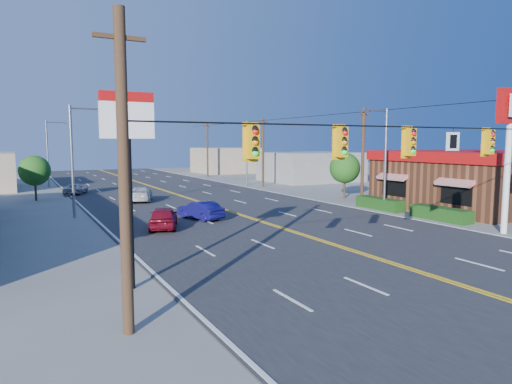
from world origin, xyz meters
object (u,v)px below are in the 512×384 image
signal_span (429,156)px  pizza_hut_sign (128,149)px  car_magenta (163,218)px  kfc (482,179)px  car_white (141,195)px  car_silver (76,189)px  car_blue (200,211)px  kfc_pylon (509,131)px

signal_span → pizza_hut_sign: (-10.88, 4.00, 0.30)m
car_magenta → kfc: bearing=-166.4°
car_magenta → car_white: bearing=-78.6°
pizza_hut_sign → car_white: bearing=75.4°
kfc → car_silver: 38.78m
car_white → car_blue: bearing=113.7°
car_silver → car_magenta: bearing=117.1°
kfc → car_blue: (-23.22, 4.90, -1.74)m
pizza_hut_sign → car_white: size_ratio=1.48×
car_blue → car_magenta: bearing=17.1°
signal_span → kfc: signal_span is taller
car_magenta → car_blue: car_magenta is taller
car_white → pizza_hut_sign: bearing=92.9°
kfc → car_magenta: size_ratio=3.97×
kfc_pylon → car_silver: bearing=120.9°
pizza_hut_sign → signal_span: bearing=-20.2°
car_magenta → car_white: size_ratio=0.89×
pizza_hut_sign → car_blue: 15.68m
kfc → pizza_hut_sign: (-30.90, -8.00, 2.80)m
pizza_hut_sign → car_white: 25.80m
car_magenta → car_white: 13.91m
kfc → car_magenta: kfc is taller
kfc_pylon → car_magenta: (-17.58, 10.81, -5.34)m
kfc → car_silver: size_ratio=4.23×
car_magenta → car_blue: size_ratio=1.06×
signal_span → car_white: 29.23m
kfc → car_magenta: 26.68m
kfc → pizza_hut_sign: size_ratio=2.38×
kfc_pylon → kfc: bearing=42.0°
car_magenta → kfc_pylon: bearing=168.1°
kfc_pylon → signal_span: bearing=-160.2°
kfc → signal_span: bearing=-149.1°
signal_span → car_blue: signal_span is taller
kfc → car_magenta: (-26.48, 2.81, -1.68)m
signal_span → kfc_pylon: size_ratio=2.86×
pizza_hut_sign → car_blue: (7.68, 12.90, -4.54)m
signal_span → car_magenta: bearing=113.6°
car_blue → car_white: (-1.27, 11.68, 0.03)m
kfc → car_white: 29.62m
kfc_pylon → pizza_hut_sign: kfc_pylon is taller
signal_span → car_blue: size_ratio=6.27×
signal_span → kfc: size_ratio=1.49×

